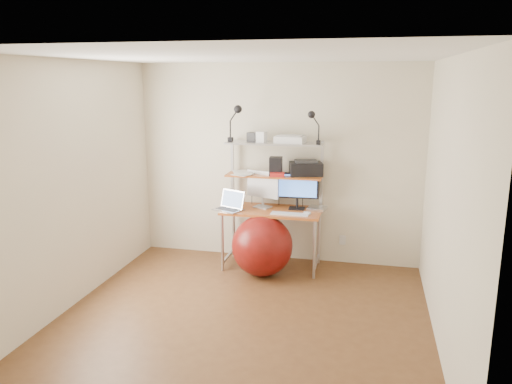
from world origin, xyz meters
TOP-DOWN VIEW (x-y plane):
  - room at (0.00, 0.00)m, footprint 3.60×3.60m
  - computer_desk at (0.00, 1.50)m, footprint 1.20×0.60m
  - wall_outlet at (0.85, 1.79)m, footprint 0.08×0.01m
  - monitor_silver at (-0.13, 1.53)m, footprint 0.43×0.22m
  - monitor_black at (0.29, 1.56)m, footprint 0.53×0.16m
  - laptop at (-0.50, 1.33)m, footprint 0.41×0.38m
  - keyboard at (0.25, 1.27)m, footprint 0.45×0.14m
  - mouse at (0.45, 1.33)m, footprint 0.09×0.06m
  - mac_mini at (0.54, 1.54)m, footprint 0.24×0.24m
  - phone at (0.06, 1.30)m, footprint 0.08×0.12m
  - printer at (0.38, 1.62)m, footprint 0.45×0.36m
  - nas_cube at (0.02, 1.55)m, footprint 0.16×0.16m
  - red_box at (0.06, 1.47)m, footprint 0.19×0.15m
  - scanner at (0.19, 1.58)m, footprint 0.38×0.27m
  - box_white at (-0.15, 1.54)m, footprint 0.13×0.12m
  - box_grey at (-0.28, 1.59)m, footprint 0.13×0.13m
  - clip_lamp_left at (-0.46, 1.50)m, footprint 0.18×0.10m
  - clip_lamp_right at (0.47, 1.48)m, footprint 0.16×0.09m
  - exercise_ball at (-0.06, 1.16)m, footprint 0.73×0.73m
  - paper_stack at (-0.38, 1.56)m, footprint 0.34×0.42m

SIDE VIEW (x-z plane):
  - wall_outlet at x=0.85m, z-range 0.24..0.36m
  - exercise_ball at x=-0.06m, z-range 0.00..0.73m
  - phone at x=0.06m, z-range 0.74..0.75m
  - keyboard at x=0.25m, z-range 0.74..0.75m
  - mouse at x=0.45m, z-range 0.74..0.76m
  - mac_mini at x=0.54m, z-range 0.74..0.78m
  - laptop at x=-0.50m, z-range 0.64..0.94m
  - computer_desk at x=0.00m, z-range 0.17..1.74m
  - monitor_silver at x=-0.13m, z-range 0.76..1.25m
  - monitor_black at x=0.29m, z-range 0.74..1.27m
  - paper_stack at x=-0.38m, z-range 1.15..1.17m
  - red_box at x=0.06m, z-range 1.15..1.20m
  - printer at x=0.38m, z-range 1.14..1.33m
  - room at x=0.00m, z-range -0.55..3.05m
  - nas_cube at x=0.02m, z-range 1.15..1.37m
  - scanner at x=0.19m, z-range 1.55..1.64m
  - box_grey at x=-0.28m, z-range 1.55..1.66m
  - box_white at x=-0.15m, z-range 1.55..1.68m
  - clip_lamp_right at x=0.47m, z-range 1.64..2.03m
  - clip_lamp_left at x=-0.46m, z-range 1.65..2.10m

